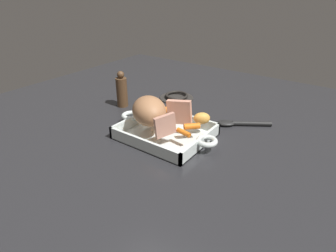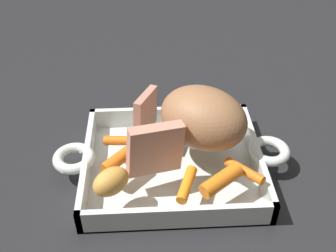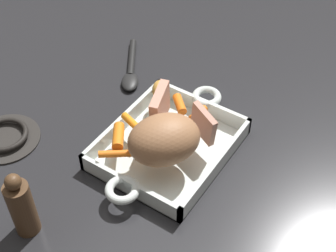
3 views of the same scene
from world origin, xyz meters
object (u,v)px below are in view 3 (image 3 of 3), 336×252
object	(u,v)px
pork_roast	(164,140)
potato_corner	(161,91)
stove_burner_rear	(5,137)
roasting_dish	(168,145)
roast_slice_thin	(160,107)
baby_carrot_southeast	(115,154)
pepper_mill	(22,206)
baby_carrot_center_left	(198,113)
baby_carrot_southwest	(180,104)
baby_carrot_short	(132,123)
baby_carrot_northwest	(118,136)
roast_slice_thick	(203,124)
serving_spoon	(131,70)

from	to	relation	value
pork_roast	potato_corner	size ratio (longest dim) A/B	2.58
potato_corner	stove_burner_rear	bearing A→B (deg)	-41.76
roasting_dish	roast_slice_thin	distance (m)	0.09
pork_roast	baby_carrot_southeast	xyz separation A→B (m)	(0.06, -0.08, -0.04)
stove_burner_rear	pepper_mill	bearing A→B (deg)	56.33
roasting_dish	pork_roast	world-z (taller)	pork_roast
roasting_dish	baby_carrot_center_left	bearing A→B (deg)	166.64
baby_carrot_southeast	baby_carrot_southwest	bearing A→B (deg)	170.92
baby_carrot_short	baby_carrot_southwest	bearing A→B (deg)	152.16
roasting_dish	baby_carrot_southeast	bearing A→B (deg)	-29.13
roasting_dish	baby_carrot_southeast	distance (m)	0.13
baby_carrot_northwest	potato_corner	world-z (taller)	potato_corner
baby_carrot_short	stove_burner_rear	xyz separation A→B (m)	(0.16, -0.24, -0.04)
baby_carrot_center_left	pepper_mill	size ratio (longest dim) A/B	0.32
roasting_dish	baby_carrot_southeast	size ratio (longest dim) A/B	5.73
roast_slice_thick	serving_spoon	world-z (taller)	roast_slice_thick
pork_roast	baby_carrot_center_left	world-z (taller)	pork_roast
roasting_dish	baby_carrot_northwest	size ratio (longest dim) A/B	5.67
stove_burner_rear	roasting_dish	bearing A→B (deg)	118.22
baby_carrot_southwest	pepper_mill	size ratio (longest dim) A/B	0.35
baby_carrot_southeast	serving_spoon	xyz separation A→B (m)	(-0.28, -0.17, -0.04)
serving_spoon	baby_carrot_northwest	bearing A→B (deg)	-1.88
serving_spoon	pepper_mill	distance (m)	0.50
roasting_dish	stove_burner_rear	world-z (taller)	roasting_dish
baby_carrot_southwest	potato_corner	size ratio (longest dim) A/B	0.94
baby_carrot_center_left	baby_carrot_southeast	xyz separation A→B (m)	(0.19, -0.08, -0.00)
baby_carrot_short	baby_carrot_southwest	size ratio (longest dim) A/B	1.17
roast_slice_thick	baby_carrot_southwest	xyz separation A→B (m)	(-0.05, -0.09, -0.03)
potato_corner	stove_burner_rear	world-z (taller)	potato_corner
baby_carrot_southeast	potato_corner	world-z (taller)	potato_corner
roasting_dish	baby_carrot_northwest	distance (m)	0.11
pork_roast	roast_slice_thin	distance (m)	0.10
potato_corner	baby_carrot_southeast	bearing A→B (deg)	6.79
roast_slice_thick	serving_spoon	size ratio (longest dim) A/B	0.38
baby_carrot_center_left	serving_spoon	world-z (taller)	baby_carrot_center_left
stove_burner_rear	serving_spoon	bearing A→B (deg)	164.58
roast_slice_thin	serving_spoon	size ratio (longest dim) A/B	0.44
baby_carrot_southwest	stove_burner_rear	distance (m)	0.40
baby_carrot_northwest	potato_corner	xyz separation A→B (m)	(-0.16, -0.00, 0.01)
baby_carrot_southeast	baby_carrot_southwest	distance (m)	0.20
baby_carrot_southeast	pepper_mill	xyz separation A→B (m)	(0.21, -0.05, 0.02)
roasting_dish	pepper_mill	size ratio (longest dim) A/B	2.55
roast_slice_thick	stove_burner_rear	distance (m)	0.44
pork_roast	pepper_mill	world-z (taller)	pepper_mill
roast_slice_thick	pepper_mill	distance (m)	0.39
roasting_dish	roast_slice_thin	xyz separation A→B (m)	(-0.03, -0.04, 0.07)
pork_roast	roasting_dish	bearing A→B (deg)	-155.39
baby_carrot_southwest	stove_burner_rear	world-z (taller)	baby_carrot_southwest
baby_carrot_center_left	pepper_mill	bearing A→B (deg)	-18.35
serving_spoon	roasting_dish	bearing A→B (deg)	19.69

